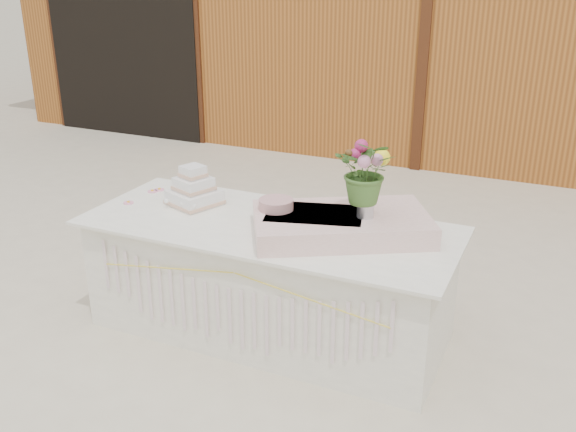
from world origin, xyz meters
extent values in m
plane|color=beige|center=(0.00, 0.00, 0.00)|extent=(80.00, 80.00, 0.00)
cube|color=#A35D22|center=(0.00, 6.00, 1.50)|extent=(12.00, 4.00, 3.00)
cube|color=black|center=(-4.20, 3.98, 1.10)|extent=(2.40, 0.08, 2.20)
cube|color=white|center=(0.00, 0.00, 0.38)|extent=(2.28, 0.88, 0.75)
cube|color=white|center=(0.00, 0.00, 0.76)|extent=(2.40, 1.00, 0.02)
cube|color=white|center=(-0.62, 0.12, 0.82)|extent=(0.38, 0.38, 0.10)
cube|color=#DBA98A|center=(-0.62, 0.12, 0.79)|extent=(0.40, 0.40, 0.02)
cube|color=white|center=(-0.62, 0.12, 0.92)|extent=(0.27, 0.27, 0.09)
cube|color=#DBA98A|center=(-0.62, 0.12, 0.89)|extent=(0.29, 0.29, 0.02)
cube|color=white|center=(-0.62, 0.12, 1.00)|extent=(0.18, 0.18, 0.08)
cube|color=#DBA98A|center=(-0.62, 0.12, 0.98)|extent=(0.19, 0.19, 0.02)
cylinder|color=white|center=(0.08, -0.05, 0.78)|extent=(0.23, 0.23, 0.01)
cylinder|color=white|center=(0.08, -0.05, 0.81)|extent=(0.07, 0.07, 0.04)
cylinder|color=white|center=(0.08, -0.05, 0.83)|extent=(0.27, 0.27, 0.01)
cylinder|color=#CA9291|center=(0.08, -0.05, 0.90)|extent=(0.21, 0.21, 0.13)
cube|color=#FFD4CD|center=(0.47, 0.04, 0.84)|extent=(1.21, 1.05, 0.13)
cylinder|color=silver|center=(0.62, 0.06, 0.97)|extent=(0.10, 0.10, 0.14)
imported|color=#406A2A|center=(0.62, 0.06, 1.24)|extent=(0.36, 0.32, 0.40)
camera|label=1|loc=(1.67, -3.36, 2.31)|focal=40.00mm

